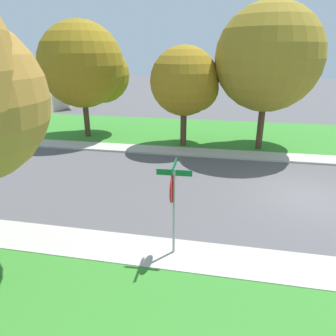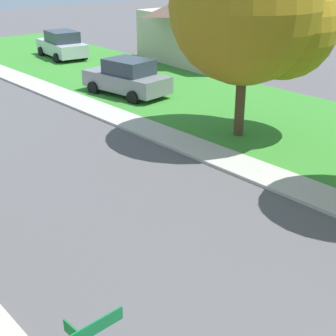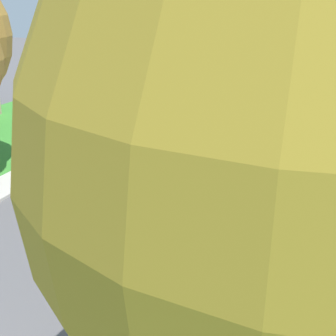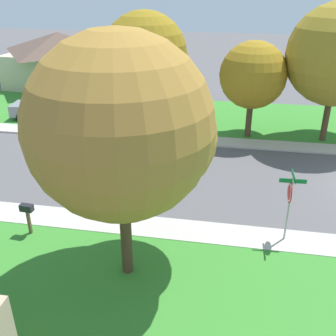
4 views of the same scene
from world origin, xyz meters
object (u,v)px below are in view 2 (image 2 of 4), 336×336
house_right_setback (225,20)px  tree_sidewalk_mid (256,12)px  car_grey_far_down_street (127,78)px  car_silver_kerbside_mid (62,45)px

house_right_setback → tree_sidewalk_mid: bearing=-133.4°
car_grey_far_down_street → tree_sidewalk_mid: (-0.03, -7.47, 3.56)m
house_right_setback → car_silver_kerbside_mid: bearing=138.8°
car_silver_kerbside_mid → car_grey_far_down_street: same height
car_grey_far_down_street → house_right_setback: bearing=17.5°
car_silver_kerbside_mid → house_right_setback: (7.73, -6.77, 1.50)m
tree_sidewalk_mid → house_right_setback: 14.77m
car_silver_kerbside_mid → car_grey_far_down_street: bearing=-102.9°
car_silver_kerbside_mid → car_grey_far_down_street: size_ratio=1.00×
car_grey_far_down_street → tree_sidewalk_mid: 8.27m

